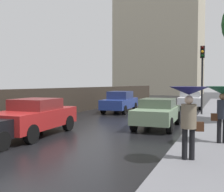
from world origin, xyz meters
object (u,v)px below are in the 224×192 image
(car_green_mid_road, at_px, (157,112))
(pedestrian_with_umbrella_near, at_px, (223,97))
(pedestrian_with_umbrella_far, at_px, (189,103))
(traffic_light, at_px, (202,67))
(car_white_near_kerb, at_px, (190,99))
(car_red_far_lane, at_px, (35,116))
(car_blue_behind_camera, at_px, (120,102))

(car_green_mid_road, relative_size, pedestrian_with_umbrella_near, 2.15)
(pedestrian_with_umbrella_far, distance_m, traffic_light, 10.70)
(pedestrian_with_umbrella_near, bearing_deg, car_white_near_kerb, 85.66)
(car_red_far_lane, height_order, pedestrian_with_umbrella_near, pedestrian_with_umbrella_near)
(pedestrian_with_umbrella_far, xyz_separation_m, traffic_light, (-0.44, 10.58, 1.55))
(car_green_mid_road, bearing_deg, car_red_far_lane, -139.74)
(traffic_light, bearing_deg, car_red_far_lane, -122.50)
(car_white_near_kerb, xyz_separation_m, pedestrian_with_umbrella_near, (2.56, -14.03, 0.88))
(car_white_near_kerb, distance_m, traffic_light, 6.40)
(car_white_near_kerb, bearing_deg, pedestrian_with_umbrella_near, -83.23)
(car_red_far_lane, xyz_separation_m, traffic_light, (5.74, 9.01, 2.36))
(car_green_mid_road, height_order, pedestrian_with_umbrella_far, pedestrian_with_umbrella_far)
(car_white_near_kerb, bearing_deg, traffic_light, -80.49)
(car_green_mid_road, bearing_deg, pedestrian_with_umbrella_near, -48.86)
(pedestrian_with_umbrella_near, height_order, traffic_light, traffic_light)
(car_red_far_lane, height_order, pedestrian_with_umbrella_far, pedestrian_with_umbrella_far)
(car_red_far_lane, relative_size, pedestrian_with_umbrella_near, 2.21)
(pedestrian_with_umbrella_far, bearing_deg, car_blue_behind_camera, 102.94)
(pedestrian_with_umbrella_far, bearing_deg, car_green_mid_road, 94.67)
(car_white_near_kerb, xyz_separation_m, pedestrian_with_umbrella_far, (1.79, -16.37, 0.83))
(car_blue_behind_camera, height_order, car_red_far_lane, car_blue_behind_camera)
(car_white_near_kerb, distance_m, car_blue_behind_camera, 6.97)
(car_red_far_lane, xyz_separation_m, pedestrian_with_umbrella_near, (6.96, 0.76, 0.87))
(pedestrian_with_umbrella_near, bearing_deg, car_red_far_lane, 171.56)
(pedestrian_with_umbrella_near, bearing_deg, pedestrian_with_umbrella_far, -123.11)
(car_white_near_kerb, distance_m, pedestrian_with_umbrella_far, 16.49)
(car_blue_behind_camera, xyz_separation_m, car_red_far_lane, (-0.04, -9.36, -0.01))
(pedestrian_with_umbrella_far, bearing_deg, traffic_light, 76.00)
(car_green_mid_road, xyz_separation_m, pedestrian_with_umbrella_far, (2.06, -5.34, 0.86))
(car_blue_behind_camera, height_order, traffic_light, traffic_light)
(car_green_mid_road, height_order, pedestrian_with_umbrella_near, pedestrian_with_umbrella_near)
(pedestrian_with_umbrella_near, bearing_deg, traffic_light, 83.70)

